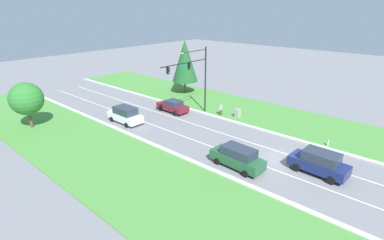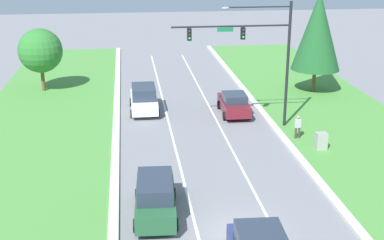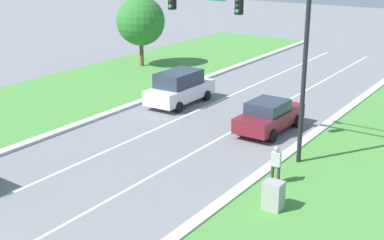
{
  "view_description": "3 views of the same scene",
  "coord_description": "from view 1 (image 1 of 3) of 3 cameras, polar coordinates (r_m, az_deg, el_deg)",
  "views": [
    {
      "loc": [
        -24.41,
        -10.57,
        13.8
      ],
      "look_at": [
        -0.6,
        10.53,
        1.69
      ],
      "focal_mm": 28.0,
      "sensor_mm": 36.0,
      "label": 1
    },
    {
      "loc": [
        -4.73,
        -21.1,
        12.83
      ],
      "look_at": [
        -0.54,
        12.41,
        1.43
      ],
      "focal_mm": 50.0,
      "sensor_mm": 36.0,
      "label": 2
    },
    {
      "loc": [
        14.87,
        -6.87,
        9.37
      ],
      "look_at": [
        0.93,
        13.97,
        1.16
      ],
      "focal_mm": 50.0,
      "sensor_mm": 36.0,
      "label": 3
    }
  ],
  "objects": [
    {
      "name": "fire_hydrant",
      "position": [
        34.66,
        24.45,
        -4.0
      ],
      "size": [
        0.34,
        0.2,
        0.7
      ],
      "color": "#B7B7BC",
      "rests_on": "ground_plane"
    },
    {
      "name": "curb_strip_right",
      "position": [
        34.7,
        20.32,
        -3.85
      ],
      "size": [
        0.5,
        90.0,
        0.15
      ],
      "color": "beige",
      "rests_on": "ground_plane"
    },
    {
      "name": "traffic_signal_mast",
      "position": [
        38.77,
        0.5,
        9.09
      ],
      "size": [
        8.24,
        0.41,
        8.93
      ],
      "color": "black",
      "rests_on": "ground_plane"
    },
    {
      "name": "forest_suv",
      "position": [
        27.64,
        8.68,
        -7.0
      ],
      "size": [
        2.29,
        5.18,
        1.98
      ],
      "rotation": [
        0.0,
        0.0,
        -0.06
      ],
      "color": "#235633",
      "rests_on": "ground_plane"
    },
    {
      "name": "lane_stripe_inner_left",
      "position": [
        28.52,
        14.56,
        -8.83
      ],
      "size": [
        0.14,
        81.0,
        0.01
      ],
      "color": "white",
      "rests_on": "ground_plane"
    },
    {
      "name": "navy_suv",
      "position": [
        28.57,
        23.09,
        -7.45
      ],
      "size": [
        2.43,
        5.02,
        2.09
      ],
      "rotation": [
        0.0,
        0.0,
        -0.05
      ],
      "color": "navy",
      "rests_on": "ground_plane"
    },
    {
      "name": "lane_stripe_inner_right",
      "position": [
        31.45,
        17.63,
        -6.24
      ],
      "size": [
        0.14,
        81.0,
        0.01
      ],
      "color": "white",
      "rests_on": "ground_plane"
    },
    {
      "name": "grass_verge_right",
      "position": [
        39.35,
        23.21,
        -1.4
      ],
      "size": [
        10.0,
        90.0,
        0.08
      ],
      "color": "#4C8E3D",
      "rests_on": "ground_plane"
    },
    {
      "name": "grass_verge_left",
      "position": [
        21.99,
        2.87,
        -17.92
      ],
      "size": [
        10.0,
        90.0,
        0.08
      ],
      "color": "#4C8E3D",
      "rests_on": "ground_plane"
    },
    {
      "name": "conifer_near_right_tree",
      "position": [
        49.87,
        -1.36,
        11.19
      ],
      "size": [
        4.2,
        4.2,
        8.81
      ],
      "color": "brown",
      "rests_on": "ground_plane"
    },
    {
      "name": "oak_near_left_tree",
      "position": [
        40.08,
        -29.01,
        3.53
      ],
      "size": [
        3.85,
        3.85,
        5.6
      ],
      "color": "brown",
      "rests_on": "ground_plane"
    },
    {
      "name": "white_suv",
      "position": [
        38.57,
        -12.61,
        0.99
      ],
      "size": [
        2.2,
        4.97,
        2.06
      ],
      "rotation": [
        0.0,
        0.0,
        -0.0
      ],
      "color": "white",
      "rests_on": "ground_plane"
    },
    {
      "name": "curb_strip_left",
      "position": [
        25.54,
        10.45,
        -12.06
      ],
      "size": [
        0.5,
        90.0,
        0.15
      ],
      "color": "beige",
      "rests_on": "ground_plane"
    },
    {
      "name": "pedestrian",
      "position": [
        40.25,
        5.54,
        2.1
      ],
      "size": [
        0.41,
        0.27,
        1.69
      ],
      "rotation": [
        0.0,
        0.0,
        3.28
      ],
      "color": "#42382D",
      "rests_on": "ground_plane"
    },
    {
      "name": "ground_plane",
      "position": [
        29.97,
        16.17,
        -7.48
      ],
      "size": [
        160.0,
        160.0,
        0.0
      ],
      "primitive_type": "plane",
      "color": "slate"
    },
    {
      "name": "utility_cabinet",
      "position": [
        39.97,
        8.69,
        1.27
      ],
      "size": [
        0.7,
        0.6,
        1.16
      ],
      "color": "#9E9E99",
      "rests_on": "ground_plane"
    },
    {
      "name": "burgundy_sedan",
      "position": [
        41.64,
        -3.67,
        2.69
      ],
      "size": [
        2.2,
        4.73,
        1.7
      ],
      "rotation": [
        0.0,
        0.0,
        -0.03
      ],
      "color": "maroon",
      "rests_on": "ground_plane"
    }
  ]
}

